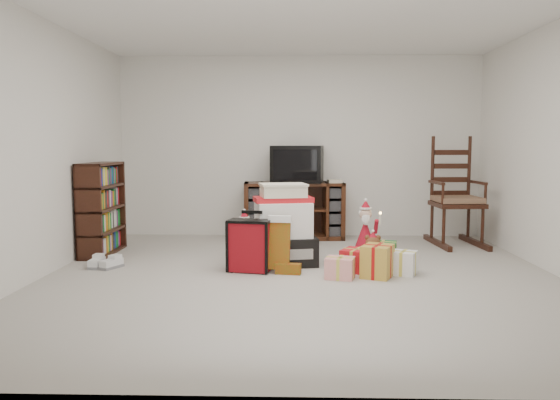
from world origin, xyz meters
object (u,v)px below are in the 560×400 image
at_px(tv_stand, 294,210).
at_px(santa_figurine, 365,234).
at_px(rocking_chair, 455,206).
at_px(crt_television, 297,164).
at_px(red_suitcase, 250,246).
at_px(bookshelf, 102,210).
at_px(teddy_bear, 372,255).
at_px(sneaker_pair, 104,263).
at_px(gift_cluster, 376,261).
at_px(gift_pile, 283,230).
at_px(mrs_claus_figurine, 244,240).

distance_m(tv_stand, santa_figurine, 1.37).
distance_m(rocking_chair, crt_television, 2.13).
height_order(tv_stand, red_suitcase, tv_stand).
xyz_separation_m(tv_stand, bookshelf, (-2.25, -1.10, 0.13)).
distance_m(tv_stand, rocking_chair, 2.11).
distance_m(tv_stand, teddy_bear, 2.04).
distance_m(bookshelf, crt_television, 2.60).
distance_m(rocking_chair, red_suitcase, 3.00).
height_order(bookshelf, sneaker_pair, bookshelf).
height_order(bookshelf, red_suitcase, bookshelf).
bearing_deg(gift_cluster, red_suitcase, 176.96).
relative_size(tv_stand, teddy_bear, 3.89).
relative_size(santa_figurine, sneaker_pair, 1.93).
distance_m(gift_pile, sneaker_pair, 1.90).
bearing_deg(gift_pile, bookshelf, 154.55).
xyz_separation_m(rocking_chair, red_suitcase, (-2.52, -1.62, -0.23)).
relative_size(teddy_bear, santa_figurine, 0.55).
distance_m(santa_figurine, mrs_claus_figurine, 1.41).
height_order(tv_stand, santa_figurine, tv_stand).
bearing_deg(teddy_bear, crt_television, 112.35).
bearing_deg(sneaker_pair, bookshelf, 120.46).
bearing_deg(tv_stand, gift_cluster, -72.20).
bearing_deg(tv_stand, teddy_bear, -70.32).
bearing_deg(tv_stand, gift_pile, -97.77).
xyz_separation_m(gift_pile, santa_figurine, (0.94, 0.55, -0.13)).
bearing_deg(santa_figurine, crt_television, 125.97).
distance_m(bookshelf, santa_figurine, 3.09).
bearing_deg(bookshelf, teddy_bear, -13.83).
bearing_deg(gift_pile, gift_cluster, -35.78).
relative_size(rocking_chair, red_suitcase, 2.34).
distance_m(red_suitcase, santa_figurine, 1.56).
distance_m(teddy_bear, gift_cluster, 0.20).
height_order(bookshelf, gift_cluster, bookshelf).
xyz_separation_m(gift_pile, sneaker_pair, (-1.86, -0.22, -0.32)).
relative_size(red_suitcase, sneaker_pair, 1.86).
xyz_separation_m(rocking_chair, gift_pile, (-2.19, -1.27, -0.12)).
xyz_separation_m(mrs_claus_figurine, sneaker_pair, (-1.42, -0.55, -0.16)).
distance_m(red_suitcase, teddy_bear, 1.26).
bearing_deg(red_suitcase, santa_figurine, 46.90).
bearing_deg(santa_figurine, gift_pile, -149.73).
xyz_separation_m(teddy_bear, santa_figurine, (0.02, 0.77, 0.09)).
relative_size(teddy_bear, gift_cluster, 0.40).
relative_size(gift_cluster, crt_television, 1.22).
distance_m(gift_pile, crt_television, 1.77).
bearing_deg(sneaker_pair, gift_pile, 16.97).
xyz_separation_m(tv_stand, santa_figurine, (0.83, -1.08, -0.14)).
xyz_separation_m(rocking_chair, gift_cluster, (-1.26, -1.69, -0.36)).
distance_m(teddy_bear, mrs_claus_figurine, 1.48).
distance_m(rocking_chair, gift_cluster, 2.13).
distance_m(tv_stand, gift_pile, 1.64).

